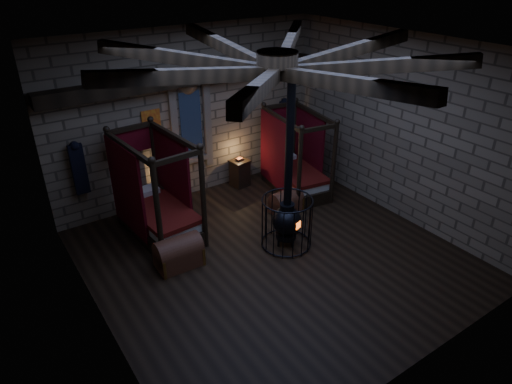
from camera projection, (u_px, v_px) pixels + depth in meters
room at (274, 76)px, 7.83m from camera, size 7.02×7.02×4.29m
bed_left at (158, 210)px, 10.08m from camera, size 1.30×2.25×2.26m
bed_right at (294, 171)px, 11.95m from camera, size 1.36×2.15×2.10m
trunk_left at (179, 253)px, 9.12m from camera, size 0.92×0.60×0.66m
trunk_right at (286, 202)px, 11.06m from camera, size 0.79×0.53×0.56m
nightstand_left at (168, 195)px, 11.13m from camera, size 0.44×0.42×0.85m
nightstand_right at (240, 173)px, 12.21m from camera, size 0.52×0.50×0.81m
stove at (287, 219)px, 9.60m from camera, size 1.09×1.09×4.05m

